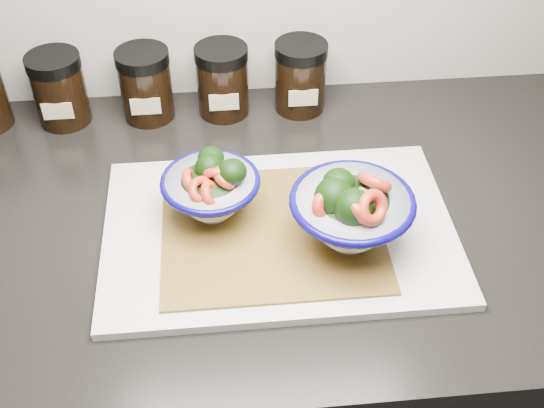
{
  "coord_description": "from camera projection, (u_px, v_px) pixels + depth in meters",
  "views": [
    {
      "loc": [
        0.1,
        0.78,
        1.53
      ],
      "look_at": [
        0.15,
        1.4,
        0.96
      ],
      "focal_mm": 45.0,
      "sensor_mm": 36.0,
      "label": 1
    }
  ],
  "objects": [
    {
      "name": "spice_jar_c",
      "position": [
        146.0,
        84.0,
        1.04
      ],
      "size": [
        0.08,
        0.08,
        0.11
      ],
      "color": "black",
      "rests_on": "countertop"
    },
    {
      "name": "bowl_left",
      "position": [
        211.0,
        189.0,
        0.86
      ],
      "size": [
        0.13,
        0.13,
        0.09
      ],
      "rotation": [
        0.0,
        0.0,
        -0.32
      ],
      "color": "white",
      "rests_on": "bamboo_mat"
    },
    {
      "name": "spice_jar_e",
      "position": [
        300.0,
        76.0,
        1.06
      ],
      "size": [
        0.08,
        0.08,
        0.11
      ],
      "color": "black",
      "rests_on": "countertop"
    },
    {
      "name": "spice_jar_d",
      "position": [
        223.0,
        81.0,
        1.05
      ],
      "size": [
        0.08,
        0.08,
        0.11
      ],
      "color": "black",
      "rests_on": "countertop"
    },
    {
      "name": "spice_jar_b",
      "position": [
        59.0,
        89.0,
        1.03
      ],
      "size": [
        0.08,
        0.08,
        0.11
      ],
      "color": "black",
      "rests_on": "countertop"
    },
    {
      "name": "bowl_right",
      "position": [
        351.0,
        212.0,
        0.82
      ],
      "size": [
        0.15,
        0.15,
        0.12
      ],
      "rotation": [
        0.0,
        0.0,
        0.34
      ],
      "color": "white",
      "rests_on": "bamboo_mat"
    },
    {
      "name": "cutting_board",
      "position": [
        279.0,
        230.0,
        0.88
      ],
      "size": [
        0.45,
        0.3,
        0.01
      ],
      "primitive_type": "cube",
      "color": "silver",
      "rests_on": "countertop"
    },
    {
      "name": "cabinet",
      "position": [
        184.0,
        407.0,
        1.23
      ],
      "size": [
        3.43,
        0.58,
        0.86
      ],
      "primitive_type": "cube",
      "color": "black",
      "rests_on": "ground"
    },
    {
      "name": "countertop",
      "position": [
        155.0,
        229.0,
        0.92
      ],
      "size": [
        3.5,
        0.6,
        0.04
      ],
      "primitive_type": "cube",
      "color": "black",
      "rests_on": "cabinet"
    },
    {
      "name": "bamboo_mat",
      "position": [
        272.0,
        230.0,
        0.87
      ],
      "size": [
        0.28,
        0.24,
        0.0
      ],
      "primitive_type": "cube",
      "color": "olive",
      "rests_on": "cutting_board"
    }
  ]
}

